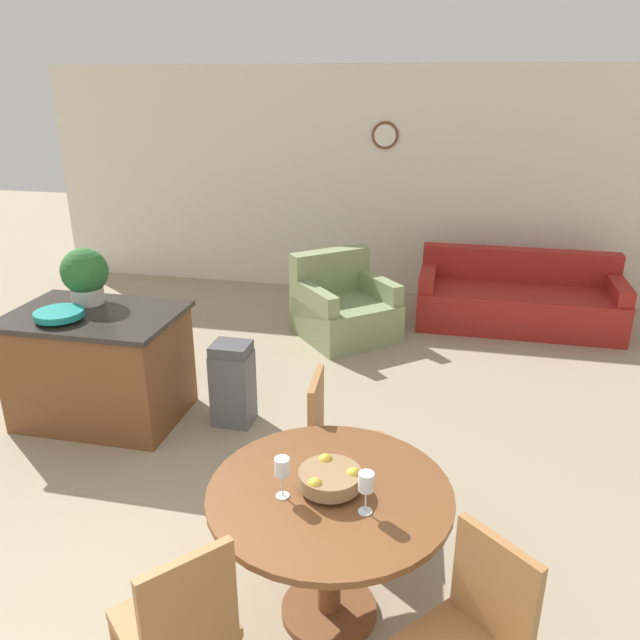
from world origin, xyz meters
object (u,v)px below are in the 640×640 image
object	(u,v)px
wine_glass_left	(282,469)
potted_plant	(85,275)
dining_chair_near_left	(180,623)
dining_chair_far_side	(335,440)
wine_glass_right	(366,484)
fruit_bowl	(330,478)
couch	(518,301)
teal_bowl	(59,314)
armchair	(343,309)
dining_table	(330,519)
trash_bin	(233,384)
dining_chair_near_right	(471,636)
kitchen_island	(101,366)

from	to	relation	value
wine_glass_left	potted_plant	size ratio (longest dim) A/B	0.46
dining_chair_near_left	potted_plant	xyz separation A→B (m)	(-1.83, 2.43, 0.60)
wine_glass_left	dining_chair_far_side	bearing A→B (deg)	85.32
dining_chair_far_side	wine_glass_right	distance (m)	1.05
fruit_bowl	wine_glass_right	xyz separation A→B (m)	(0.18, -0.12, 0.08)
couch	dining_chair_near_left	bearing A→B (deg)	-108.28
teal_bowl	dining_chair_far_side	bearing A→B (deg)	-14.89
couch	armchair	size ratio (longest dim) A/B	1.72
armchair	potted_plant	bearing A→B (deg)	-173.11
dining_table	dining_chair_near_left	distance (m)	0.81
wine_glass_left	potted_plant	distance (m)	2.82
dining_table	trash_bin	distance (m)	2.05
dining_chair_far_side	armchair	world-z (taller)	dining_chair_far_side
dining_chair_near_left	potted_plant	bearing A→B (deg)	78.12
potted_plant	couch	distance (m)	4.44
dining_table	dining_chair_near_right	size ratio (longest dim) A/B	1.26
dining_table	dining_chair_near_right	xyz separation A→B (m)	(0.66, -0.48, -0.07)
wine_glass_left	teal_bowl	world-z (taller)	teal_bowl
dining_table	fruit_bowl	xyz separation A→B (m)	(0.00, 0.00, 0.24)
dining_chair_far_side	teal_bowl	xyz separation A→B (m)	(-2.17, 0.58, 0.42)
dining_chair_far_side	wine_glass_left	size ratio (longest dim) A/B	4.52
dining_chair_near_left	wine_glass_left	distance (m)	0.74
dining_chair_near_left	couch	world-z (taller)	dining_chair_near_left
dining_table	couch	xyz separation A→B (m)	(1.21, 4.35, -0.31)
fruit_bowl	dining_chair_near_left	bearing A→B (deg)	-125.93
dining_chair_far_side	couch	world-z (taller)	dining_chair_far_side
dining_chair_near_right	trash_bin	bearing A→B (deg)	-9.82
dining_chair_far_side	armchair	bearing A→B (deg)	-174.57
fruit_bowl	wine_glass_left	size ratio (longest dim) A/B	1.44
potted_plant	armchair	xyz separation A→B (m)	(1.71, 1.87, -0.83)
dining_table	dining_chair_near_left	world-z (taller)	dining_chair_near_left
wine_glass_left	wine_glass_right	xyz separation A→B (m)	(0.39, -0.03, 0.00)
fruit_bowl	couch	xyz separation A→B (m)	(1.21, 4.35, -0.54)
dining_chair_far_side	fruit_bowl	world-z (taller)	dining_chair_far_side
kitchen_island	teal_bowl	size ratio (longest dim) A/B	3.62
couch	wine_glass_right	bearing A→B (deg)	-102.58
trash_bin	couch	world-z (taller)	couch
dining_chair_near_left	potted_plant	world-z (taller)	potted_plant
dining_chair_far_side	trash_bin	world-z (taller)	dining_chair_far_side
dining_table	dining_chair_far_side	xyz separation A→B (m)	(-0.13, 0.80, -0.07)
couch	kitchen_island	bearing A→B (deg)	-140.00
fruit_bowl	armchair	xyz separation A→B (m)	(-0.59, 3.64, -0.53)
dining_table	armchair	distance (m)	3.70
dining_table	wine_glass_right	distance (m)	0.39
teal_bowl	armchair	size ratio (longest dim) A/B	0.29
kitchen_island	couch	world-z (taller)	kitchen_island
wine_glass_right	teal_bowl	distance (m)	2.90
potted_plant	kitchen_island	bearing A→B (deg)	-51.93
dining_chair_near_right	teal_bowl	size ratio (longest dim) A/B	2.60
wine_glass_left	potted_plant	world-z (taller)	potted_plant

